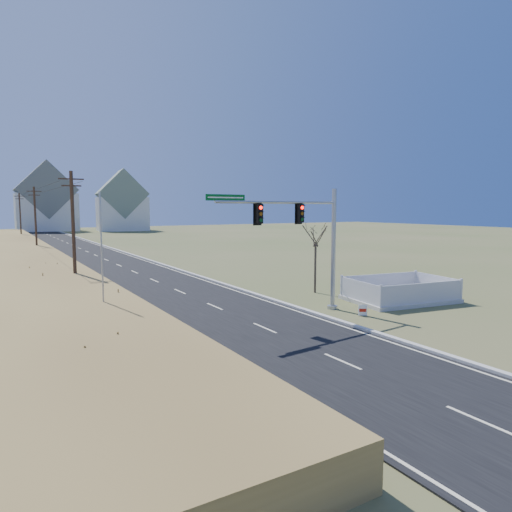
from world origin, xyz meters
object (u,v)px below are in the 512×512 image
Objects in this scene: open_sign at (363,310)px; bare_tree at (316,234)px; fence_enclosure at (399,296)px; flagpole at (102,273)px; traffic_signal_mast at (311,237)px.

bare_tree reaches higher than open_sign.
bare_tree reaches higher than fence_enclosure.
open_sign is 14.71m from flagpole.
traffic_signal_mast reaches higher than open_sign.
traffic_signal_mast is 1.31× the size of flagpole.
open_sign is at bearing -50.39° from traffic_signal_mast.
flagpole is at bearing -170.84° from open_sign.
traffic_signal_mast is 1.27× the size of fence_enclosure.
bare_tree is (2.13, 7.21, 4.04)m from open_sign.
traffic_signal_mast is 1.71× the size of bare_tree.
traffic_signal_mast reaches higher than flagpole.
fence_enclosure is 11.65× the size of open_sign.
open_sign is at bearing -22.02° from flagpole.
traffic_signal_mast is at bearing -16.35° from flagpole.
flagpole is at bearing 177.66° from fence_enclosure.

